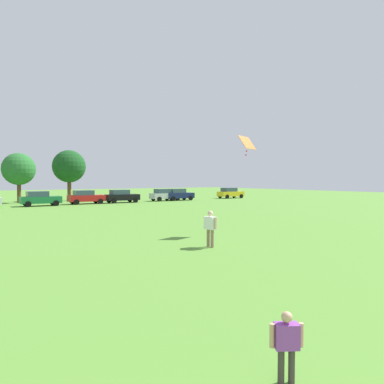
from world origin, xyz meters
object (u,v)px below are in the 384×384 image
(tree_right, at_px, (19,169))
(parked_car_silver_6, at_px, (165,195))
(parked_car_yellow_8, at_px, (230,193))
(adult_bystander, at_px, (210,226))
(parked_car_red_4, at_px, (86,197))
(kite, at_px, (247,144))
(tree_far_right, at_px, (69,167))
(child_kite_flyer, at_px, (287,341))
(parked_car_green_3, at_px, (40,198))
(parked_car_black_5, at_px, (122,196))
(parked_car_navy_7, at_px, (178,194))

(tree_right, bearing_deg, parked_car_silver_6, -19.36)
(parked_car_yellow_8, bearing_deg, tree_right, 168.85)
(adult_bystander, height_order, parked_car_yellow_8, parked_car_yellow_8)
(parked_car_red_4, xyz_separation_m, parked_car_silver_6, (11.26, 0.22, 0.00))
(kite, height_order, tree_right, tree_right)
(parked_car_red_4, relative_size, tree_far_right, 0.60)
(kite, relative_size, tree_right, 0.20)
(adult_bystander, height_order, kite, kite)
(child_kite_flyer, relative_size, parked_car_green_3, 0.25)
(adult_bystander, bearing_deg, tree_right, 173.90)
(parked_car_yellow_8, bearing_deg, child_kite_flyer, -128.76)
(parked_car_yellow_8, xyz_separation_m, tree_right, (-30.06, 5.92, 3.47))
(tree_far_right, bearing_deg, child_kite_flyer, -100.90)
(parked_car_silver_6, distance_m, tree_right, 19.23)
(adult_bystander, xyz_separation_m, parked_car_silver_6, (15.05, 31.15, -0.11))
(child_kite_flyer, bearing_deg, parked_car_silver_6, 93.77)
(tree_right, bearing_deg, adult_bystander, -85.74)
(child_kite_flyer, distance_m, tree_far_right, 49.43)
(parked_car_black_5, height_order, parked_car_yellow_8, same)
(parked_car_green_3, distance_m, parked_car_red_4, 5.41)
(child_kite_flyer, distance_m, adult_bystander, 10.58)
(parked_car_red_4, distance_m, parked_car_silver_6, 11.26)
(parked_car_red_4, distance_m, parked_car_black_5, 4.60)
(parked_car_navy_7, distance_m, tree_far_right, 16.07)
(parked_car_navy_7, height_order, tree_far_right, tree_far_right)
(parked_car_black_5, xyz_separation_m, parked_car_navy_7, (8.79, 0.28, 0.00))
(child_kite_flyer, relative_size, parked_car_red_4, 0.25)
(parked_car_black_5, bearing_deg, parked_car_navy_7, 1.82)
(adult_bystander, bearing_deg, tree_far_right, 163.86)
(parked_car_silver_6, distance_m, parked_car_navy_7, 2.13)
(parked_car_green_3, distance_m, parked_car_silver_6, 16.66)
(parked_car_black_5, xyz_separation_m, parked_car_silver_6, (6.66, 0.42, 0.00))
(child_kite_flyer, height_order, tree_far_right, tree_far_right)
(tree_far_right, bearing_deg, parked_car_red_4, -91.21)
(kite, height_order, tree_far_right, tree_far_right)
(child_kite_flyer, relative_size, kite, 0.83)
(tree_right, bearing_deg, parked_car_green_3, -80.34)
(parked_car_red_4, distance_m, parked_car_navy_7, 13.39)
(parked_car_black_5, bearing_deg, tree_right, 149.09)
(child_kite_flyer, height_order, parked_car_green_3, parked_car_green_3)
(parked_car_silver_6, bearing_deg, parked_car_black_5, -176.37)
(parked_car_black_5, height_order, parked_car_navy_7, same)
(adult_bystander, bearing_deg, kite, 107.89)
(child_kite_flyer, height_order, adult_bystander, adult_bystander)
(child_kite_flyer, height_order, tree_right, tree_right)
(parked_car_yellow_8, bearing_deg, kite, -128.25)
(child_kite_flyer, xyz_separation_m, parked_car_red_4, (9.14, 40.06, 0.22))
(parked_car_black_5, relative_size, parked_car_navy_7, 1.00)
(parked_car_black_5, bearing_deg, adult_bystander, -105.27)
(child_kite_flyer, xyz_separation_m, tree_far_right, (9.32, 48.37, 4.22))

